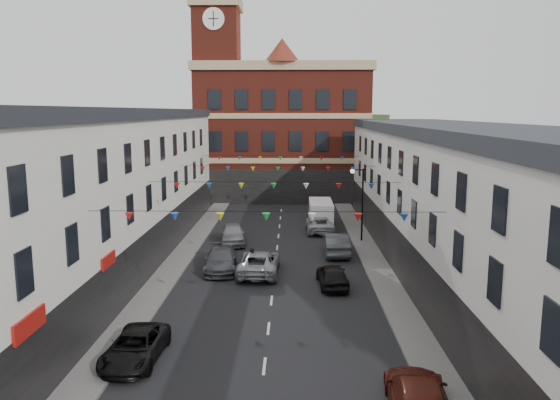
# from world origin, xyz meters

# --- Properties ---
(ground) EXTENTS (160.00, 160.00, 0.00)m
(ground) POSITION_xyz_m (0.00, 0.00, 0.00)
(ground) COLOR black
(ground) RESTS_ON ground
(pavement_left) EXTENTS (1.80, 64.00, 0.15)m
(pavement_left) POSITION_xyz_m (-6.90, 2.00, 0.07)
(pavement_left) COLOR #605E5B
(pavement_left) RESTS_ON ground
(pavement_right) EXTENTS (1.80, 64.00, 0.15)m
(pavement_right) POSITION_xyz_m (6.90, 2.00, 0.07)
(pavement_right) COLOR #605E5B
(pavement_right) RESTS_ON ground
(terrace_left) EXTENTS (8.40, 56.00, 10.70)m
(terrace_left) POSITION_xyz_m (-11.78, 1.00, 5.35)
(terrace_left) COLOR silver
(terrace_left) RESTS_ON ground
(terrace_right) EXTENTS (8.40, 56.00, 9.70)m
(terrace_right) POSITION_xyz_m (11.78, 1.00, 4.85)
(terrace_right) COLOR silver
(terrace_right) RESTS_ON ground
(civic_building) EXTENTS (20.60, 13.30, 18.50)m
(civic_building) POSITION_xyz_m (0.00, 37.95, 8.14)
(civic_building) COLOR maroon
(civic_building) RESTS_ON ground
(clock_tower) EXTENTS (5.60, 5.60, 30.00)m
(clock_tower) POSITION_xyz_m (-7.50, 35.00, 14.93)
(clock_tower) COLOR maroon
(clock_tower) RESTS_ON ground
(distant_hill) EXTENTS (40.00, 14.00, 10.00)m
(distant_hill) POSITION_xyz_m (-4.00, 62.00, 5.00)
(distant_hill) COLOR #324D24
(distant_hill) RESTS_ON ground
(street_lamp) EXTENTS (1.10, 0.36, 6.00)m
(street_lamp) POSITION_xyz_m (6.55, 14.00, 3.90)
(street_lamp) COLOR black
(street_lamp) RESTS_ON ground
(car_left_c) EXTENTS (2.27, 4.65, 1.27)m
(car_left_c) POSITION_xyz_m (-5.50, -7.64, 0.64)
(car_left_c) COLOR black
(car_left_c) RESTS_ON ground
(car_left_d) EXTENTS (2.41, 5.19, 1.47)m
(car_left_d) POSITION_xyz_m (-3.60, 5.80, 0.73)
(car_left_d) COLOR #42454A
(car_left_d) RESTS_ON ground
(car_left_e) EXTENTS (2.49, 4.95, 1.62)m
(car_left_e) POSITION_xyz_m (-3.60, 13.28, 0.81)
(car_left_e) COLOR gray
(car_left_e) RESTS_ON ground
(car_right_c) EXTENTS (2.62, 5.39, 1.51)m
(car_right_c) POSITION_xyz_m (5.50, -11.80, 0.76)
(car_right_c) COLOR #4F190F
(car_right_c) RESTS_ON ground
(car_right_d) EXTENTS (1.94, 4.25, 1.41)m
(car_right_d) POSITION_xyz_m (3.60, 2.55, 0.71)
(car_right_d) COLOR black
(car_right_d) RESTS_ON ground
(car_right_e) EXTENTS (1.79, 4.94, 1.62)m
(car_right_e) POSITION_xyz_m (4.40, 10.13, 0.81)
(car_right_e) COLOR #43464A
(car_right_e) RESTS_ON ground
(car_right_f) EXTENTS (2.44, 5.14, 1.42)m
(car_right_f) POSITION_xyz_m (3.60, 17.77, 0.71)
(car_right_f) COLOR #A6AAAB
(car_right_f) RESTS_ON ground
(moving_car) EXTENTS (2.71, 5.61, 1.54)m
(moving_car) POSITION_xyz_m (-1.00, 5.10, 0.77)
(moving_car) COLOR #A0A3A6
(moving_car) RESTS_ON ground
(white_van) EXTENTS (2.07, 5.34, 2.36)m
(white_van) POSITION_xyz_m (3.80, 20.06, 1.18)
(white_van) COLOR white
(white_van) RESTS_ON ground
(pedestrian) EXTENTS (0.74, 0.56, 1.82)m
(pedestrian) POSITION_xyz_m (-1.41, 4.78, 0.91)
(pedestrian) COLOR black
(pedestrian) RESTS_ON ground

